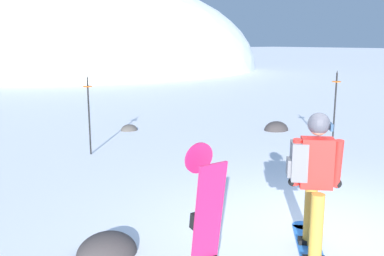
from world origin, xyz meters
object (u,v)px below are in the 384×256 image
Objects in this scene: spare_snowboard at (204,234)px; piste_marker_near at (335,106)px; rock_small at (107,254)px; piste_marker_far at (89,109)px; snowboarder_main at (313,181)px; rock_mid at (276,130)px; rock_dark at (129,130)px.

piste_marker_near is at bearing 28.25° from spare_snowboard.
piste_marker_far is at bearing 70.84° from rock_small.
rock_small is (-1.98, 1.37, -0.92)m from snowboarder_main.
piste_marker_far reaches higher than rock_mid.
piste_marker_near is 2.77m from rock_mid.
rock_mid is (3.49, -2.36, 0.00)m from rock_dark.
spare_snowboard reaches higher than rock_small.
piste_marker_far is 5.49m from rock_mid.
rock_dark is at bearing 79.25° from snowboarder_main.
snowboarder_main is 3.50× the size of rock_dark.
piste_marker_near is 5.68m from rock_dark.
rock_mid is 0.99× the size of rock_small.
snowboarder_main is at bearing -34.66° from rock_small.
rock_small is (-0.24, 1.64, -0.84)m from spare_snowboard.
piste_marker_near is 3.82× the size of rock_dark.
snowboarder_main is at bearing 8.75° from spare_snowboard.
snowboarder_main is 1.04× the size of spare_snowboard.
rock_mid is at bearing 30.26° from rock_small.
rock_mid is (5.38, -0.47, -1.02)m from piste_marker_far.
rock_dark is at bearing 120.05° from piste_marker_near.
rock_small is at bearing 145.34° from snowboarder_main.
rock_mid is (0.70, 2.46, -1.07)m from piste_marker_near.
rock_small is (-6.25, -1.59, -1.07)m from piste_marker_near.
snowboarder_main is 2.58m from rock_small.
spare_snowboard is at bearing -111.78° from rock_dark.
piste_marker_far reaches higher than rock_small.
snowboarder_main is at bearing -132.48° from rock_mid.
snowboarder_main is 1.76m from spare_snowboard.
piste_marker_near is 2.53× the size of rock_small.
piste_marker_near is at bearing -105.82° from rock_mid.
piste_marker_near is (6.01, 3.23, 0.23)m from spare_snowboard.
piste_marker_far is at bearing 93.96° from snowboarder_main.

